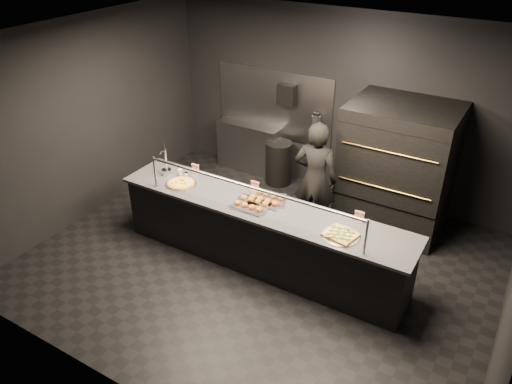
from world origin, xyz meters
TOP-DOWN VIEW (x-y plane):
  - room at (-0.02, 0.05)m, footprint 6.04×6.00m
  - service_counter at (0.00, -0.00)m, footprint 4.10×0.78m
  - pizza_oven at (1.20, 1.90)m, footprint 1.50×1.23m
  - prep_shelf at (-1.60, 2.32)m, footprint 1.20×0.35m
  - towel_dispenser at (-0.90, 2.39)m, footprint 0.30×0.20m
  - fire_extinguisher at (-0.35, 2.40)m, footprint 0.14×0.14m
  - beer_tap at (-1.60, 0.04)m, footprint 0.14×0.20m
  - round_pizza at (-1.24, -0.09)m, footprint 0.44×0.44m
  - slider_tray_a at (-0.10, -0.08)m, footprint 0.51×0.41m
  - slider_tray_b at (-0.00, 0.15)m, footprint 0.58×0.51m
  - square_pizza at (1.15, -0.12)m, footprint 0.45×0.45m
  - condiment_jar at (-1.37, 0.10)m, footprint 0.17×0.07m
  - tent_cards at (-0.10, 0.28)m, footprint 2.60×0.04m
  - trash_bin at (-0.90, 2.15)m, footprint 0.46×0.46m
  - worker at (0.26, 1.09)m, footprint 0.69×0.50m

SIDE VIEW (x-z plane):
  - trash_bin at x=-0.90m, z-range 0.00..0.76m
  - prep_shelf at x=-1.60m, z-range 0.00..0.90m
  - service_counter at x=0.00m, z-range -0.22..1.15m
  - worker at x=0.26m, z-range 0.00..1.74m
  - round_pizza at x=-1.24m, z-range 0.92..0.95m
  - square_pizza at x=1.15m, z-range 0.92..0.96m
  - slider_tray_a at x=-0.10m, z-range 0.91..0.99m
  - slider_tray_b at x=0.00m, z-range 0.91..0.99m
  - pizza_oven at x=1.20m, z-range 0.01..1.92m
  - condiment_jar at x=-1.37m, z-range 0.92..1.03m
  - tent_cards at x=-0.10m, z-range 0.92..1.07m
  - fire_extinguisher at x=-0.35m, z-range 0.81..1.31m
  - beer_tap at x=-1.60m, z-range 0.80..1.34m
  - room at x=-0.02m, z-range 0.00..3.00m
  - towel_dispenser at x=-0.90m, z-range 1.38..1.73m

